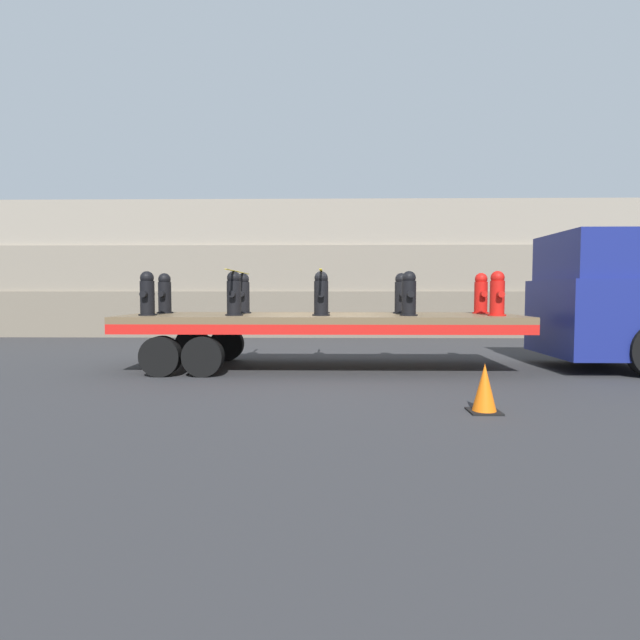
% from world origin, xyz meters
% --- Properties ---
extents(ground_plane, '(120.00, 120.00, 0.00)m').
position_xyz_m(ground_plane, '(0.00, 0.00, 0.00)').
color(ground_plane, '#2D2D30').
extents(rock_cliff, '(60.00, 3.30, 5.11)m').
position_xyz_m(rock_cliff, '(0.00, 8.87, 2.56)').
color(rock_cliff, '#706656').
rests_on(rock_cliff, ground_plane).
extents(truck_cab, '(2.40, 2.65, 2.96)m').
position_xyz_m(truck_cab, '(6.19, 0.00, 1.46)').
color(truck_cab, navy).
rests_on(truck_cab, ground_plane).
extents(flatbed_trailer, '(8.54, 2.63, 1.19)m').
position_xyz_m(flatbed_trailer, '(-0.52, 0.00, 0.97)').
color(flatbed_trailer, brown).
rests_on(flatbed_trailer, ground_plane).
extents(fire_hydrant_black_near_0, '(0.37, 0.55, 0.93)m').
position_xyz_m(fire_hydrant_black_near_0, '(-3.67, -0.56, 1.64)').
color(fire_hydrant_black_near_0, black).
rests_on(fire_hydrant_black_near_0, flatbed_trailer).
extents(fire_hydrant_black_far_0, '(0.37, 0.55, 0.93)m').
position_xyz_m(fire_hydrant_black_far_0, '(-3.67, 0.56, 1.64)').
color(fire_hydrant_black_far_0, black).
rests_on(fire_hydrant_black_far_0, flatbed_trailer).
extents(fire_hydrant_black_near_1, '(0.37, 0.55, 0.93)m').
position_xyz_m(fire_hydrant_black_near_1, '(-1.83, -0.56, 1.64)').
color(fire_hydrant_black_near_1, black).
rests_on(fire_hydrant_black_near_1, flatbed_trailer).
extents(fire_hydrant_black_far_1, '(0.37, 0.55, 0.93)m').
position_xyz_m(fire_hydrant_black_far_1, '(-1.83, 0.56, 1.64)').
color(fire_hydrant_black_far_1, black).
rests_on(fire_hydrant_black_far_1, flatbed_trailer).
extents(fire_hydrant_black_near_2, '(0.37, 0.55, 0.93)m').
position_xyz_m(fire_hydrant_black_near_2, '(0.00, -0.56, 1.64)').
color(fire_hydrant_black_near_2, black).
rests_on(fire_hydrant_black_near_2, flatbed_trailer).
extents(fire_hydrant_black_far_2, '(0.37, 0.55, 0.93)m').
position_xyz_m(fire_hydrant_black_far_2, '(0.00, 0.56, 1.64)').
color(fire_hydrant_black_far_2, black).
rests_on(fire_hydrant_black_far_2, flatbed_trailer).
extents(fire_hydrant_black_near_3, '(0.37, 0.55, 0.93)m').
position_xyz_m(fire_hydrant_black_near_3, '(1.83, -0.56, 1.64)').
color(fire_hydrant_black_near_3, black).
rests_on(fire_hydrant_black_near_3, flatbed_trailer).
extents(fire_hydrant_black_far_3, '(0.37, 0.55, 0.93)m').
position_xyz_m(fire_hydrant_black_far_3, '(1.83, 0.56, 1.64)').
color(fire_hydrant_black_far_3, black).
rests_on(fire_hydrant_black_far_3, flatbed_trailer).
extents(fire_hydrant_red_near_4, '(0.37, 0.55, 0.93)m').
position_xyz_m(fire_hydrant_red_near_4, '(3.67, -0.56, 1.64)').
color(fire_hydrant_red_near_4, red).
rests_on(fire_hydrant_red_near_4, flatbed_trailer).
extents(fire_hydrant_red_far_4, '(0.37, 0.55, 0.93)m').
position_xyz_m(fire_hydrant_red_far_4, '(3.67, 0.56, 1.64)').
color(fire_hydrant_red_far_4, red).
rests_on(fire_hydrant_red_far_4, flatbed_trailer).
extents(cargo_strap_rear, '(0.05, 2.74, 0.01)m').
position_xyz_m(cargo_strap_rear, '(-1.83, 0.00, 2.13)').
color(cargo_strap_rear, yellow).
rests_on(cargo_strap_rear, fire_hydrant_black_near_1).
extents(cargo_strap_middle, '(0.05, 2.74, 0.01)m').
position_xyz_m(cargo_strap_middle, '(0.00, 0.00, 2.13)').
color(cargo_strap_middle, yellow).
rests_on(cargo_strap_middle, fire_hydrant_black_near_2).
extents(traffic_cone, '(0.43, 0.43, 0.69)m').
position_xyz_m(traffic_cone, '(2.35, -4.06, 0.34)').
color(traffic_cone, black).
rests_on(traffic_cone, ground_plane).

